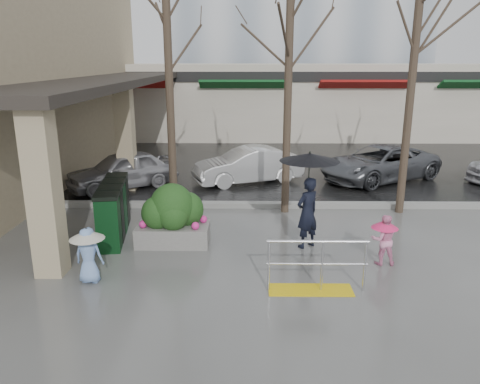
{
  "coord_description": "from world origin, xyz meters",
  "views": [
    {
      "loc": [
        0.05,
        -9.27,
        4.24
      ],
      "look_at": [
        -0.07,
        1.08,
        1.3
      ],
      "focal_mm": 35.0,
      "sensor_mm": 36.0,
      "label": 1
    }
  ],
  "objects_px": {
    "handrail": "(314,272)",
    "child_blue": "(88,250)",
    "tree_west": "(167,26)",
    "news_boxes": "(114,210)",
    "woman": "(308,188)",
    "planter": "(173,216)",
    "child_pink": "(384,237)",
    "car_b": "(248,165)",
    "car_c": "(380,163)",
    "tree_mideast": "(416,35)",
    "tree_midwest": "(290,20)",
    "car_a": "(122,170)"
  },
  "relations": [
    {
      "from": "handrail",
      "to": "child_blue",
      "type": "height_order",
      "value": "child_blue"
    },
    {
      "from": "tree_west",
      "to": "news_boxes",
      "type": "distance_m",
      "value": 4.97
    },
    {
      "from": "woman",
      "to": "child_blue",
      "type": "bearing_deg",
      "value": -14.44
    },
    {
      "from": "child_blue",
      "to": "planter",
      "type": "bearing_deg",
      "value": -118.04
    },
    {
      "from": "child_pink",
      "to": "car_b",
      "type": "distance_m",
      "value": 7.43
    },
    {
      "from": "car_c",
      "to": "tree_west",
      "type": "bearing_deg",
      "value": -91.71
    },
    {
      "from": "child_pink",
      "to": "car_c",
      "type": "relative_size",
      "value": 0.24
    },
    {
      "from": "planter",
      "to": "news_boxes",
      "type": "relative_size",
      "value": 0.69
    },
    {
      "from": "handrail",
      "to": "tree_mideast",
      "type": "relative_size",
      "value": 0.29
    },
    {
      "from": "news_boxes",
      "to": "tree_mideast",
      "type": "bearing_deg",
      "value": 6.44
    },
    {
      "from": "tree_midwest",
      "to": "car_a",
      "type": "bearing_deg",
      "value": 154.77
    },
    {
      "from": "handrail",
      "to": "car_a",
      "type": "distance_m",
      "value": 9.13
    },
    {
      "from": "tree_midwest",
      "to": "tree_mideast",
      "type": "bearing_deg",
      "value": -0.0
    },
    {
      "from": "child_blue",
      "to": "child_pink",
      "type": "bearing_deg",
      "value": -165.18
    },
    {
      "from": "handrail",
      "to": "car_c",
      "type": "distance_m",
      "value": 9.22
    },
    {
      "from": "tree_midwest",
      "to": "child_blue",
      "type": "relative_size",
      "value": 6.19
    },
    {
      "from": "handrail",
      "to": "woman",
      "type": "xyz_separation_m",
      "value": [
        0.13,
        2.17,
        1.05
      ]
    },
    {
      "from": "tree_midwest",
      "to": "woman",
      "type": "relative_size",
      "value": 3.07
    },
    {
      "from": "child_blue",
      "to": "tree_west",
      "type": "bearing_deg",
      "value": -96.43
    },
    {
      "from": "child_pink",
      "to": "child_blue",
      "type": "relative_size",
      "value": 0.98
    },
    {
      "from": "tree_midwest",
      "to": "tree_mideast",
      "type": "relative_size",
      "value": 1.08
    },
    {
      "from": "car_a",
      "to": "news_boxes",
      "type": "bearing_deg",
      "value": -23.23
    },
    {
      "from": "tree_west",
      "to": "tree_midwest",
      "type": "distance_m",
      "value": 3.2
    },
    {
      "from": "child_blue",
      "to": "planter",
      "type": "distance_m",
      "value": 2.41
    },
    {
      "from": "tree_mideast",
      "to": "tree_midwest",
      "type": "bearing_deg",
      "value": 180.0
    },
    {
      "from": "tree_midwest",
      "to": "woman",
      "type": "xyz_separation_m",
      "value": [
        0.29,
        -2.63,
        -3.81
      ]
    },
    {
      "from": "child_pink",
      "to": "child_blue",
      "type": "distance_m",
      "value": 6.07
    },
    {
      "from": "car_a",
      "to": "tree_midwest",
      "type": "bearing_deg",
      "value": 29.83
    },
    {
      "from": "car_b",
      "to": "car_c",
      "type": "distance_m",
      "value": 4.78
    },
    {
      "from": "tree_mideast",
      "to": "child_pink",
      "type": "height_order",
      "value": "tree_mideast"
    },
    {
      "from": "child_blue",
      "to": "car_c",
      "type": "distance_m",
      "value": 11.38
    },
    {
      "from": "handrail",
      "to": "tree_mideast",
      "type": "xyz_separation_m",
      "value": [
        3.14,
        4.8,
        4.48
      ]
    },
    {
      "from": "woman",
      "to": "news_boxes",
      "type": "relative_size",
      "value": 0.92
    },
    {
      "from": "news_boxes",
      "to": "car_b",
      "type": "distance_m",
      "value": 6.24
    },
    {
      "from": "woman",
      "to": "handrail",
      "type": "bearing_deg",
      "value": 49.8
    },
    {
      "from": "tree_west",
      "to": "car_a",
      "type": "relative_size",
      "value": 1.84
    },
    {
      "from": "handrail",
      "to": "planter",
      "type": "bearing_deg",
      "value": 142.47
    },
    {
      "from": "news_boxes",
      "to": "planter",
      "type": "bearing_deg",
      "value": -26.64
    },
    {
      "from": "handrail",
      "to": "child_blue",
      "type": "relative_size",
      "value": 1.68
    },
    {
      "from": "news_boxes",
      "to": "car_b",
      "type": "bearing_deg",
      "value": 49.71
    },
    {
      "from": "car_c",
      "to": "child_pink",
      "type": "bearing_deg",
      "value": -44.63
    },
    {
      "from": "car_a",
      "to": "car_b",
      "type": "xyz_separation_m",
      "value": [
        4.27,
        0.8,
        0.0
      ]
    },
    {
      "from": "handrail",
      "to": "car_c",
      "type": "xyz_separation_m",
      "value": [
        3.55,
        8.5,
        0.25
      ]
    },
    {
      "from": "tree_west",
      "to": "tree_mideast",
      "type": "height_order",
      "value": "tree_west"
    },
    {
      "from": "child_pink",
      "to": "car_c",
      "type": "distance_m",
      "value": 7.51
    },
    {
      "from": "planter",
      "to": "news_boxes",
      "type": "height_order",
      "value": "planter"
    },
    {
      "from": "woman",
      "to": "child_blue",
      "type": "relative_size",
      "value": 2.01
    },
    {
      "from": "car_a",
      "to": "car_b",
      "type": "relative_size",
      "value": 0.97
    },
    {
      "from": "woman",
      "to": "car_b",
      "type": "relative_size",
      "value": 0.6
    },
    {
      "from": "tree_mideast",
      "to": "car_c",
      "type": "xyz_separation_m",
      "value": [
        0.42,
        3.7,
        -4.23
      ]
    }
  ]
}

